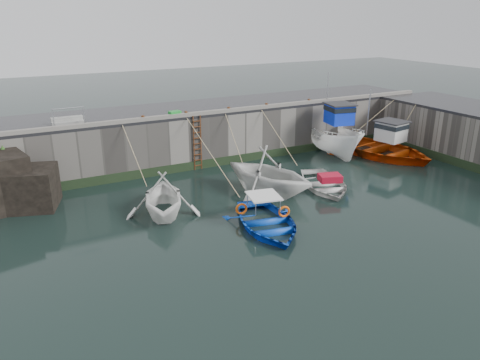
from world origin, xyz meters
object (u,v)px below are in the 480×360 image
bollard_b (186,114)px  ladder (197,143)px  boat_near_white (164,213)px  fish_crate (175,114)px  boat_near_blue (267,227)px  boat_far_white (333,138)px  boat_far_orange (381,149)px  bollard_d (266,105)px  boat_near_navy (324,187)px  bollard_c (229,109)px  bollard_a (143,118)px  bollard_e (309,101)px  boat_near_blacktrim (268,192)px

bollard_b → ladder: bearing=-33.9°
ladder → boat_near_white: bearing=-127.1°
fish_crate → boat_near_blue: bearing=-94.8°
ladder → boat_far_white: bearing=-6.4°
boat_far_orange → bollard_d: bearing=143.2°
boat_near_navy → bollard_d: bearing=107.5°
boat_near_blue → bollard_b: size_ratio=17.08×
boat_far_orange → bollard_d: 7.98m
boat_near_blue → bollard_c: (2.70, 9.00, 3.30)m
boat_near_white → bollard_b: bearing=76.7°
bollard_a → bollard_d: 7.80m
boat_far_white → bollard_b: size_ratio=23.86×
boat_far_orange → boat_far_white: bearing=130.6°
boat_far_orange → bollard_e: (-3.51, 3.26, 2.83)m
boat_near_white → fish_crate: 7.12m
boat_far_orange → bollard_b: 12.76m
ladder → boat_near_blacktrim: size_ratio=0.62×
boat_near_white → boat_near_navy: size_ratio=0.94×
boat_near_blue → fish_crate: size_ratio=7.39×
boat_far_white → boat_far_orange: size_ratio=0.85×
boat_near_white → boat_near_blue: bearing=-27.0°
boat_near_white → fish_crate: bearing=82.2°
bollard_d → bollard_e: same height
boat_near_blacktrim → bollard_a: bearing=109.1°
ladder → bollard_d: 5.11m
boat_near_navy → boat_near_blue: bearing=-133.1°
boat_near_blacktrim → boat_near_white: bearing=159.0°
ladder → boat_near_navy: bearing=-51.6°
ladder → bollard_e: 8.19m
boat_far_white → bollard_d: bearing=173.7°
boat_far_orange → bollard_b: size_ratio=27.99×
boat_near_white → bollard_d: (8.72, 5.51, 3.30)m
ladder → bollard_e: bollard_e is taller
boat_near_navy → boat_far_white: boat_far_white is taller
bollard_c → bollard_d: bearing=0.0°
boat_near_navy → bollard_a: size_ratio=16.14×
boat_far_orange → bollard_c: 10.26m
boat_near_blue → boat_near_blacktrim: size_ratio=0.93×
boat_near_white → bollard_d: 10.83m
boat_near_blacktrim → bollard_a: size_ratio=18.38×
fish_crate → bollard_e: bearing=-9.6°
boat_near_blacktrim → bollard_d: 7.07m
boat_near_white → bollard_e: 13.54m
boat_far_white → fish_crate: size_ratio=10.32×
bollard_a → bollard_e: same height
boat_near_blacktrim → bollard_b: size_ratio=18.38×
boat_near_navy → boat_far_orange: (6.83, 2.97, 0.47)m
boat_far_white → bollard_d: size_ratio=23.86×
boat_near_navy → bollard_b: size_ratio=16.14×
fish_crate → bollard_a: fish_crate is taller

